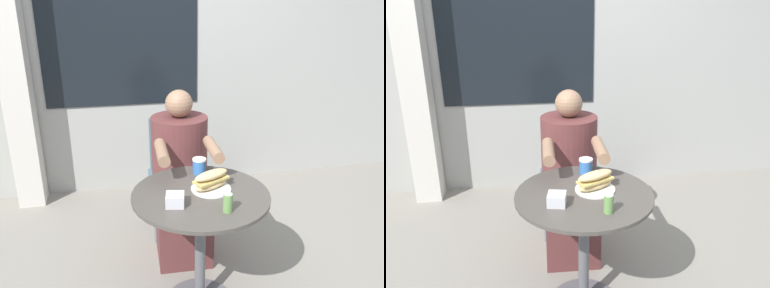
% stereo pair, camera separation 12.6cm
% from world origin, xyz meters
% --- Properties ---
extents(storefront_wall, '(8.00, 0.09, 2.80)m').
position_xyz_m(storefront_wall, '(-0.00, 1.71, 1.40)').
color(storefront_wall, '#9E9E99').
rests_on(storefront_wall, ground_plane).
extents(lattice_pillar, '(0.22, 0.22, 2.40)m').
position_xyz_m(lattice_pillar, '(-1.17, 1.54, 1.20)').
color(lattice_pillar, beige).
rests_on(lattice_pillar, ground_plane).
extents(cafe_table, '(0.73, 0.73, 0.74)m').
position_xyz_m(cafe_table, '(0.00, 0.00, 0.54)').
color(cafe_table, '#47423D').
rests_on(cafe_table, ground_plane).
extents(diner_chair, '(0.40, 0.40, 0.87)m').
position_xyz_m(diner_chair, '(0.01, 0.91, 0.52)').
color(diner_chair, slate).
rests_on(diner_chair, ground_plane).
extents(seated_diner, '(0.40, 0.69, 1.16)m').
position_xyz_m(seated_diner, '(0.00, 0.56, 0.50)').
color(seated_diner, brown).
rests_on(seated_diner, ground_plane).
extents(sandwich_on_plate, '(0.23, 0.22, 0.11)m').
position_xyz_m(sandwich_on_plate, '(0.06, 0.03, 0.78)').
color(sandwich_on_plate, white).
rests_on(sandwich_on_plate, cafe_table).
extents(drink_cup, '(0.08, 0.08, 0.09)m').
position_xyz_m(drink_cup, '(0.05, 0.25, 0.78)').
color(drink_cup, '#336BB7').
rests_on(drink_cup, cafe_table).
extents(napkin_box, '(0.11, 0.11, 0.06)m').
position_xyz_m(napkin_box, '(-0.15, -0.10, 0.77)').
color(napkin_box, silver).
rests_on(napkin_box, cafe_table).
extents(condiment_bottle, '(0.05, 0.05, 0.12)m').
position_xyz_m(condiment_bottle, '(0.08, -0.21, 0.79)').
color(condiment_bottle, '#66934C').
rests_on(condiment_bottle, cafe_table).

